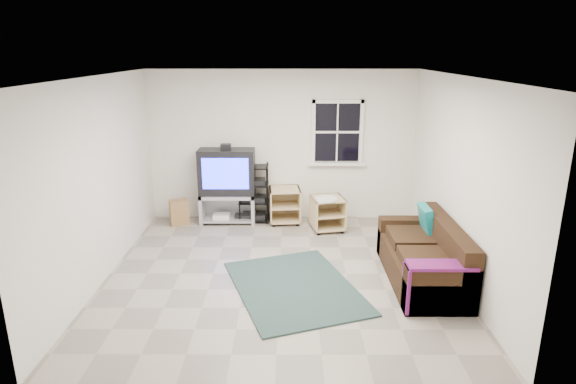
{
  "coord_description": "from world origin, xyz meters",
  "views": [
    {
      "loc": [
        0.13,
        -5.91,
        2.92
      ],
      "look_at": [
        0.11,
        0.4,
        1.03
      ],
      "focal_mm": 30.0,
      "sensor_mm": 36.0,
      "label": 1
    }
  ],
  "objects_px": {
    "sofa": "(425,259)",
    "av_rack": "(254,197)",
    "side_table_right": "(327,211)",
    "side_table_left": "(285,204)",
    "tv_unit": "(227,180)"
  },
  "relations": [
    {
      "from": "sofa",
      "to": "side_table_left",
      "type": "bearing_deg",
      "value": 129.59
    },
    {
      "from": "side_table_right",
      "to": "sofa",
      "type": "distance_m",
      "value": 2.17
    },
    {
      "from": "av_rack",
      "to": "sofa",
      "type": "relative_size",
      "value": 0.55
    },
    {
      "from": "av_rack",
      "to": "side_table_left",
      "type": "relative_size",
      "value": 1.68
    },
    {
      "from": "tv_unit",
      "to": "av_rack",
      "type": "relative_size",
      "value": 1.35
    },
    {
      "from": "tv_unit",
      "to": "sofa",
      "type": "bearing_deg",
      "value": -37.99
    },
    {
      "from": "av_rack",
      "to": "tv_unit",
      "type": "bearing_deg",
      "value": -173.31
    },
    {
      "from": "av_rack",
      "to": "sofa",
      "type": "xyz_separation_m",
      "value": [
        2.39,
        -2.27,
        -0.14
      ]
    },
    {
      "from": "side_table_left",
      "to": "sofa",
      "type": "distance_m",
      "value": 2.9
    },
    {
      "from": "tv_unit",
      "to": "side_table_left",
      "type": "relative_size",
      "value": 2.28
    },
    {
      "from": "av_rack",
      "to": "side_table_left",
      "type": "bearing_deg",
      "value": -3.28
    },
    {
      "from": "tv_unit",
      "to": "sofa",
      "type": "distance_m",
      "value": 3.62
    },
    {
      "from": "tv_unit",
      "to": "sofa",
      "type": "relative_size",
      "value": 0.74
    },
    {
      "from": "sofa",
      "to": "av_rack",
      "type": "bearing_deg",
      "value": 136.48
    },
    {
      "from": "side_table_right",
      "to": "sofa",
      "type": "xyz_separation_m",
      "value": [
        1.14,
        -1.85,
        -0.03
      ]
    }
  ]
}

